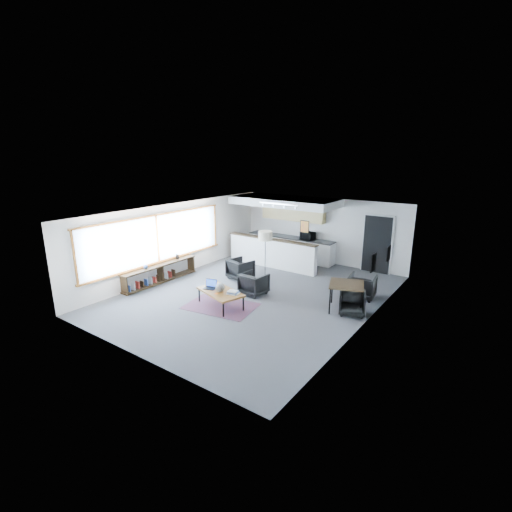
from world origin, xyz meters
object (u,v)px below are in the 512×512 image
Objects in this scene: armchair_right at (254,283)px; book_stack at (233,292)px; coffee_table at (220,292)px; dining_table at (347,286)px; armchair_left at (240,268)px; floor_lamp at (265,238)px; ceramic_pot at (220,287)px; dining_chair_far at (362,287)px; dining_chair_near at (352,304)px; microwave at (308,235)px; laptop at (211,286)px.

book_stack is at bearing 103.67° from armchair_right.
coffee_table is at bearing 84.75° from armchair_right.
dining_table reaches higher than coffee_table.
armchair_left is 1.03× the size of armchair_right.
coffee_table is at bearing -82.39° from floor_lamp.
ceramic_pot is 0.39× the size of dining_chair_far.
ceramic_pot is 0.43× the size of dining_chair_near.
dining_chair_far is 4.14m from microwave.
ceramic_pot is at bearing -173.27° from dining_chair_near.
armchair_right is 3.33m from dining_chair_far.
microwave is at bearing 84.48° from floor_lamp.
dining_chair_far is at bearing 23.73° from laptop.
laptop is at bearing 169.39° from ceramic_pot.
armchair_right is 1.96m from floor_lamp.
dining_chair_near is (3.26, 1.76, -0.30)m from ceramic_pot.
dining_table is at bearing -165.37° from armchair_right.
floor_lamp is at bearing 106.26° from book_stack.
book_stack is (0.44, 0.04, 0.08)m from coffee_table.
armchair_right is (-0.22, 1.30, -0.14)m from book_stack.
laptop is (-0.40, 0.03, 0.11)m from coffee_table.
coffee_table is 6.09× the size of ceramic_pot.
ceramic_pot is at bearing -167.65° from book_stack.
microwave is at bearing 95.90° from book_stack.
dining_chair_near is at bearing -169.01° from armchair_right.
dining_chair_near reaches higher than book_stack.
armchair_left is 4.19m from dining_chair_far.
laptop is 0.35× the size of dining_table.
ceramic_pot reaches higher than dining_chair_near.
laptop is at bearing -177.22° from dining_chair_near.
microwave reaches higher than dining_table.
armchair_left is 0.46× the size of floor_lamp.
microwave is (0.28, 5.48, 0.57)m from laptop.
armchair_left reaches higher than dining_chair_far.
armchair_right is at bearing -169.47° from dining_table.
coffee_table is 2.12× the size of armchair_right.
dining_chair_near is (0.25, -0.15, -0.41)m from dining_table.
dining_chair_near is at bearing -31.43° from dining_table.
armchair_left is at bearing -137.09° from floor_lamp.
laptop is 0.45m from ceramic_pot.
dining_table is 2.17× the size of microwave.
armchair_right is 1.25× the size of dining_chair_near.
laptop is 1.56× the size of ceramic_pot.
laptop is 0.67× the size of dining_chair_near.
armchair_right reaches higher than dining_chair_near.
dining_table is 4.85m from microwave.
dining_table reaches higher than armchair_left.
armchair_right reaches higher than ceramic_pot.
dining_table is 1.77× the size of dining_chair_far.
ceramic_pot is 0.42m from book_stack.
book_stack is (0.41, 0.09, -0.09)m from ceramic_pot.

